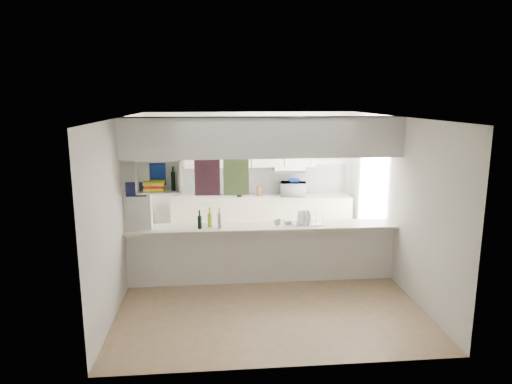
{
  "coord_description": "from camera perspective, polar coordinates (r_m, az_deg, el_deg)",
  "views": [
    {
      "loc": [
        -0.74,
        -6.83,
        2.88
      ],
      "look_at": [
        -0.06,
        0.5,
        1.35
      ],
      "focal_mm": 32.0,
      "sensor_mm": 36.0,
      "label": 1
    }
  ],
  "objects": [
    {
      "name": "wall_left",
      "position": [
        7.14,
        -16.14,
        -1.54
      ],
      "size": [
        0.0,
        4.8,
        4.8
      ],
      "primitive_type": "plane",
      "rotation": [
        1.57,
        0.0,
        1.57
      ],
      "color": "silver",
      "rests_on": "floor"
    },
    {
      "name": "kitchen_run",
      "position": [
        9.24,
        0.43,
        -1.13
      ],
      "size": [
        3.6,
        0.63,
        2.24
      ],
      "color": "beige",
      "rests_on": "floor"
    },
    {
      "name": "cubby_shelf",
      "position": [
        6.92,
        -12.09,
        1.72
      ],
      "size": [
        0.65,
        0.35,
        0.5
      ],
      "color": "white",
      "rests_on": "bulkhead"
    },
    {
      "name": "wall_back",
      "position": [
        9.39,
        -0.7,
        2.03
      ],
      "size": [
        4.2,
        0.0,
        4.2
      ],
      "primitive_type": "plane",
      "rotation": [
        1.57,
        0.0,
        0.0
      ],
      "color": "silver",
      "rests_on": "floor"
    },
    {
      "name": "cup",
      "position": [
        7.11,
        2.65,
        -3.81
      ],
      "size": [
        0.15,
        0.15,
        0.09
      ],
      "primitive_type": "imported",
      "rotation": [
        0.0,
        0.0,
        -0.32
      ],
      "color": "white",
      "rests_on": "dish_rack"
    },
    {
      "name": "microwave",
      "position": [
        9.28,
        4.69,
        0.36
      ],
      "size": [
        0.56,
        0.44,
        0.28
      ],
      "primitive_type": "imported",
      "rotation": [
        0.0,
        0.0,
        2.94
      ],
      "color": "white",
      "rests_on": "bench_top"
    },
    {
      "name": "ceiling",
      "position": [
        6.88,
        0.9,
        9.38
      ],
      "size": [
        4.8,
        4.8,
        0.0
      ],
      "primitive_type": "plane",
      "color": "white",
      "rests_on": "wall_back"
    },
    {
      "name": "utensil_jar",
      "position": [
        9.19,
        -2.13,
        -0.12
      ],
      "size": [
        0.11,
        0.11,
        0.15
      ],
      "primitive_type": "cylinder",
      "color": "black",
      "rests_on": "bench_top"
    },
    {
      "name": "bowl",
      "position": [
        9.23,
        4.78,
        1.39
      ],
      "size": [
        0.26,
        0.26,
        0.06
      ],
      "primitive_type": "imported",
      "color": "navy",
      "rests_on": "microwave"
    },
    {
      "name": "wine_bottles",
      "position": [
        7.02,
        -5.76,
        -3.58
      ],
      "size": [
        0.36,
        0.14,
        0.32
      ],
      "color": "black",
      "rests_on": "breakfast_bar"
    },
    {
      "name": "plastic_tubs",
      "position": [
        7.21,
        4.7,
        -3.87
      ],
      "size": [
        0.48,
        0.21,
        0.06
      ],
      "color": "silver",
      "rests_on": "breakfast_bar"
    },
    {
      "name": "wall_right",
      "position": [
        7.56,
        16.89,
        -0.86
      ],
      "size": [
        0.0,
        4.8,
        4.8
      ],
      "primitive_type": "plane",
      "rotation": [
        1.57,
        0.0,
        -1.57
      ],
      "color": "silver",
      "rests_on": "floor"
    },
    {
      "name": "dish_rack",
      "position": [
        7.26,
        6.35,
        -3.28
      ],
      "size": [
        0.48,
        0.39,
        0.23
      ],
      "rotation": [
        0.0,
        0.0,
        0.14
      ],
      "color": "silver",
      "rests_on": "breakfast_bar"
    },
    {
      "name": "servery_partition",
      "position": [
        6.96,
        -0.54,
        1.61
      ],
      "size": [
        4.2,
        0.5,
        2.6
      ],
      "color": "silver",
      "rests_on": "floor"
    },
    {
      "name": "knife_block",
      "position": [
        9.25,
        0.46,
        0.09
      ],
      "size": [
        0.11,
        0.09,
        0.19
      ],
      "primitive_type": "cube",
      "rotation": [
        0.0,
        0.0,
        0.16
      ],
      "color": "brown",
      "rests_on": "bench_top"
    },
    {
      "name": "floor",
      "position": [
        7.45,
        0.83,
        -11.03
      ],
      "size": [
        4.8,
        4.8,
        0.0
      ],
      "primitive_type": "plane",
      "color": "#917054",
      "rests_on": "ground"
    }
  ]
}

